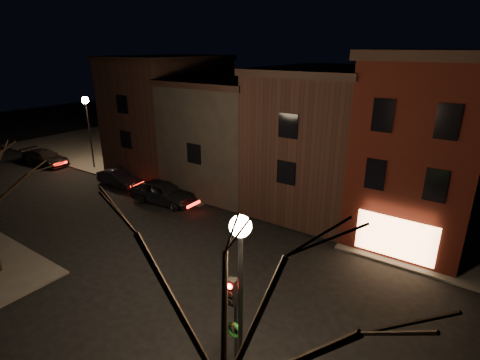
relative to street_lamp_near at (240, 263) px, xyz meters
name	(u,v)px	position (x,y,z in m)	size (l,w,h in m)	color
ground	(210,260)	(-6.20, 6.00, -5.18)	(120.00, 120.00, 0.00)	black
sidewalk_far_left	(187,138)	(-26.20, 26.00, -5.12)	(30.00, 30.00, 0.12)	#2D2B28
corner_building	(423,147)	(1.80, 15.47, 0.22)	(6.50, 8.50, 10.50)	#3E100B
row_building_a	(322,138)	(-4.70, 16.50, -0.34)	(7.30, 10.30, 9.40)	black
row_building_b	(236,132)	(-11.95, 16.50, -0.85)	(7.80, 10.30, 8.40)	black
row_building_c	(170,114)	(-19.20, 16.50, -0.09)	(7.30, 10.30, 9.90)	black
street_lamp_near	(240,263)	(0.00, 0.00, 0.00)	(0.60, 0.60, 6.48)	black
street_lamp_far	(87,113)	(-25.20, 12.20, 0.00)	(0.60, 0.60, 6.48)	black
traffic_signal	(234,315)	(-0.60, 0.49, -2.37)	(0.58, 0.38, 4.05)	black
bare_tree_right	(222,298)	(1.30, -2.50, 0.97)	(6.40, 6.40, 8.50)	black
parked_car_a	(163,192)	(-13.91, 10.11, -4.34)	(1.98, 4.93, 1.68)	black
parked_car_b	(118,178)	(-19.46, 10.50, -4.52)	(1.40, 4.03, 1.33)	black
parked_car_c	(45,158)	(-29.87, 10.16, -4.44)	(2.06, 5.06, 1.47)	black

